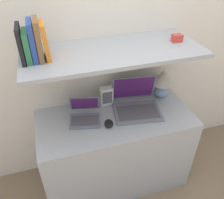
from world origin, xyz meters
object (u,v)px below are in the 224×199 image
at_px(book_orange, 45,41).
at_px(shelf_gadget, 177,38).
at_px(computer_mouse, 109,124).
at_px(laptop_small, 85,115).
at_px(table_lamp, 163,81).
at_px(book_green, 27,46).
at_px(book_blue, 32,41).
at_px(router_box, 106,96).
at_px(laptop_large, 136,104).
at_px(book_brown, 38,40).
at_px(book_black, 21,44).

distance_m(book_orange, shelf_gadget, 0.92).
bearing_deg(computer_mouse, laptop_small, 141.48).
height_order(table_lamp, computer_mouse, table_lamp).
relative_size(book_green, book_blue, 0.77).
xyz_separation_m(book_green, shelf_gadget, (1.02, 0.00, -0.07)).
distance_m(router_box, book_blue, 0.78).
relative_size(laptop_large, shelf_gadget, 6.04).
relative_size(book_orange, shelf_gadget, 3.28).
relative_size(computer_mouse, book_orange, 0.47).
relative_size(table_lamp, book_green, 1.43).
bearing_deg(book_brown, book_blue, 180.00).
height_order(laptop_small, book_brown, book_brown).
distance_m(book_green, book_orange, 0.11).
height_order(computer_mouse, book_blue, book_blue).
height_order(router_box, book_brown, book_brown).
bearing_deg(computer_mouse, shelf_gadget, 14.09).
bearing_deg(laptop_small, book_orange, 175.64).
relative_size(table_lamp, book_blue, 1.10).
bearing_deg(computer_mouse, book_green, 163.25).
bearing_deg(computer_mouse, laptop_large, 24.65).
bearing_deg(computer_mouse, book_black, 164.32).
bearing_deg(table_lamp, shelf_gadget, -81.56).
xyz_separation_m(laptop_small, book_black, (-0.34, 0.02, 0.62)).
distance_m(laptop_large, computer_mouse, 0.30).
relative_size(book_brown, book_orange, 1.10).
xyz_separation_m(router_box, shelf_gadget, (0.50, -0.13, 0.49)).
relative_size(laptop_large, book_green, 2.25).
relative_size(table_lamp, laptop_large, 0.64).
height_order(laptop_large, book_brown, book_brown).
bearing_deg(book_brown, laptop_small, -3.66).
distance_m(book_green, shelf_gadget, 1.03).
distance_m(book_black, shelf_gadget, 1.06).
xyz_separation_m(table_lamp, laptop_small, (-0.70, -0.10, -0.13)).
bearing_deg(computer_mouse, table_lamp, 22.57).
relative_size(laptop_large, book_black, 1.89).
xyz_separation_m(laptop_small, book_orange, (-0.20, 0.02, 0.62)).
height_order(book_orange, shelf_gadget, book_orange).
xyz_separation_m(computer_mouse, book_blue, (-0.43, 0.14, 0.65)).
bearing_deg(book_orange, book_blue, 180.00).
xyz_separation_m(router_box, book_green, (-0.53, -0.13, 0.56)).
relative_size(computer_mouse, book_brown, 0.43).
bearing_deg(router_box, table_lamp, -4.97).
bearing_deg(book_orange, book_green, 180.00).
distance_m(computer_mouse, book_blue, 0.79).
distance_m(laptop_small, book_black, 0.71).
bearing_deg(book_blue, computer_mouse, -18.07).
relative_size(laptop_large, book_brown, 1.67).
distance_m(laptop_large, book_brown, 0.91).
xyz_separation_m(laptop_small, shelf_gadget, (0.72, 0.02, 0.54)).
bearing_deg(table_lamp, laptop_large, -159.51).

